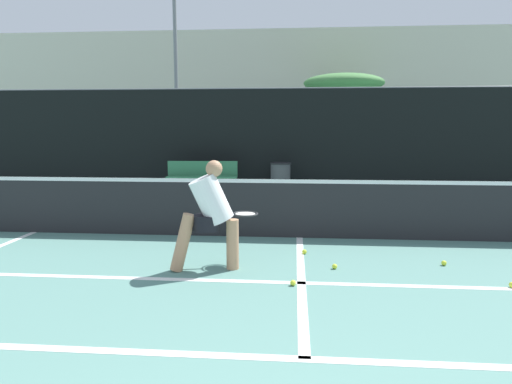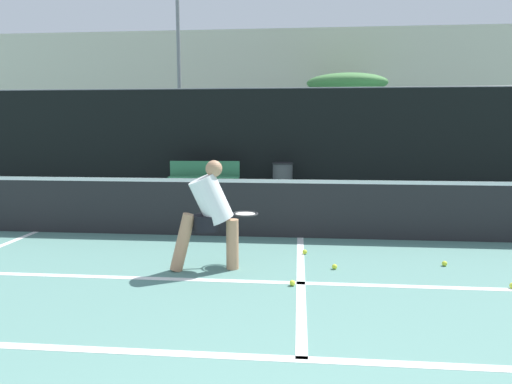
# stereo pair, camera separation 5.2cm
# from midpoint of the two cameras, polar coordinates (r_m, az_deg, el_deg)

# --- Properties ---
(court_baseline_near) EXTENTS (11.00, 0.10, 0.01)m
(court_baseline_near) POSITION_cam_midpoint_polar(r_m,az_deg,el_deg) (3.78, 6.16, -20.07)
(court_baseline_near) COLOR white
(court_baseline_near) RESTS_ON ground
(court_service_line) EXTENTS (8.25, 0.10, 0.01)m
(court_service_line) POSITION_cam_midpoint_polar(r_m,az_deg,el_deg) (5.38, 5.91, -11.25)
(court_service_line) COLOR white
(court_service_line) RESTS_ON ground
(court_center_mark) EXTENTS (0.10, 3.93, 0.01)m
(court_center_mark) POSITION_cam_midpoint_polar(r_m,az_deg,el_deg) (5.59, 5.89, -10.49)
(court_center_mark) COLOR white
(court_center_mark) RESTS_ON ground
(net) EXTENTS (11.09, 0.09, 1.07)m
(net) POSITION_cam_midpoint_polar(r_m,az_deg,el_deg) (7.37, 5.81, -1.83)
(net) COLOR slate
(net) RESTS_ON ground
(fence_back) EXTENTS (24.00, 0.06, 2.86)m
(fence_back) POSITION_cam_midpoint_polar(r_m,az_deg,el_deg) (12.89, 5.69, 6.52)
(fence_back) COLOR black
(fence_back) RESTS_ON ground
(player_practicing) EXTENTS (1.12, 0.75, 1.39)m
(player_practicing) POSITION_cam_midpoint_polar(r_m,az_deg,el_deg) (5.69, -5.49, -2.53)
(player_practicing) COLOR tan
(player_practicing) RESTS_ON ground
(tennis_ball_scattered_1) EXTENTS (0.07, 0.07, 0.07)m
(tennis_ball_scattered_1) POSITION_cam_midpoint_polar(r_m,az_deg,el_deg) (5.93, 10.04, -9.17)
(tennis_ball_scattered_1) COLOR #D1E033
(tennis_ball_scattered_1) RESTS_ON ground
(tennis_ball_scattered_3) EXTENTS (0.07, 0.07, 0.07)m
(tennis_ball_scattered_3) POSITION_cam_midpoint_polar(r_m,az_deg,el_deg) (6.45, 22.72, -8.25)
(tennis_ball_scattered_3) COLOR #D1E033
(tennis_ball_scattered_3) RESTS_ON ground
(tennis_ball_scattered_6) EXTENTS (0.07, 0.07, 0.07)m
(tennis_ball_scattered_6) POSITION_cam_midpoint_polar(r_m,az_deg,el_deg) (5.28, 4.86, -11.26)
(tennis_ball_scattered_6) COLOR #D1E033
(tennis_ball_scattered_6) RESTS_ON ground
(tennis_ball_scattered_7) EXTENTS (0.07, 0.07, 0.07)m
(tennis_ball_scattered_7) POSITION_cam_midpoint_polar(r_m,az_deg,el_deg) (6.53, 6.34, -7.44)
(tennis_ball_scattered_7) COLOR #D1E033
(tennis_ball_scattered_7) RESTS_ON ground
(courtside_bench) EXTENTS (1.92, 0.49, 0.86)m
(courtside_bench) POSITION_cam_midpoint_polar(r_m,az_deg,el_deg) (12.40, -6.36, 2.07)
(courtside_bench) COLOR #33724C
(courtside_bench) RESTS_ON ground
(trash_bin) EXTENTS (0.56, 0.56, 0.82)m
(trash_bin) POSITION_cam_midpoint_polar(r_m,az_deg,el_deg) (12.35, 3.47, 1.78)
(trash_bin) COLOR #3F3F42
(trash_bin) RESTS_ON ground
(parked_car) EXTENTS (1.63, 4.28, 1.49)m
(parked_car) POSITION_cam_midpoint_polar(r_m,az_deg,el_deg) (16.50, -2.80, 4.16)
(parked_car) COLOR silver
(parked_car) RESTS_ON ground
(floodlight_mast) EXTENTS (1.10, 0.24, 10.12)m
(floodlight_mast) POSITION_cam_midpoint_polar(r_m,az_deg,el_deg) (20.69, -9.68, 20.60)
(floodlight_mast) COLOR slate
(floodlight_mast) RESTS_ON ground
(tree_west) EXTENTS (3.87, 3.87, 4.32)m
(tree_west) POSITION_cam_midpoint_polar(r_m,az_deg,el_deg) (23.01, 11.36, 13.11)
(tree_west) COLOR brown
(tree_west) RESTS_ON ground
(building_far) EXTENTS (36.00, 2.40, 6.98)m
(building_far) POSITION_cam_midpoint_polar(r_m,az_deg,el_deg) (26.55, 5.60, 11.83)
(building_far) COLOR beige
(building_far) RESTS_ON ground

